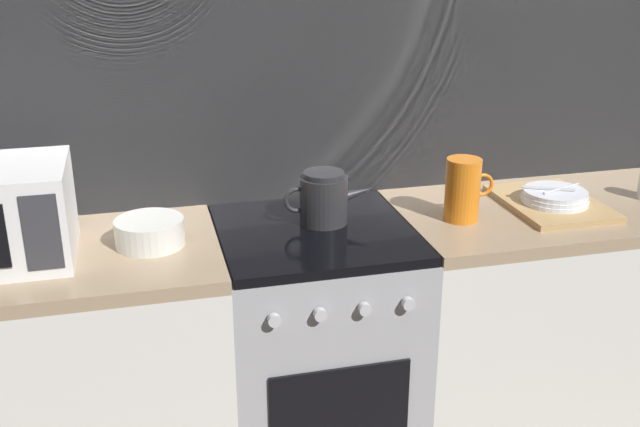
{
  "coord_description": "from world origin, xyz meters",
  "views": [
    {
      "loc": [
        -0.51,
        -2.08,
        1.77
      ],
      "look_at": [
        0.02,
        0.0,
        0.95
      ],
      "focal_mm": 42.16,
      "sensor_mm": 36.0,
      "label": 1
    }
  ],
  "objects_px": {
    "stove_unit": "(315,356)",
    "dish_pile": "(552,200)",
    "kettle": "(324,198)",
    "pitcher": "(463,189)",
    "mixing_bowl": "(150,232)"
  },
  "relations": [
    {
      "from": "pitcher",
      "to": "kettle",
      "type": "bearing_deg",
      "value": 169.14
    },
    {
      "from": "kettle",
      "to": "pitcher",
      "type": "bearing_deg",
      "value": -10.86
    },
    {
      "from": "stove_unit",
      "to": "dish_pile",
      "type": "xyz_separation_m",
      "value": [
        0.81,
        -0.0,
        0.47
      ]
    },
    {
      "from": "stove_unit",
      "to": "kettle",
      "type": "xyz_separation_m",
      "value": [
        0.04,
        0.05,
        0.53
      ]
    },
    {
      "from": "pitcher",
      "to": "dish_pile",
      "type": "bearing_deg",
      "value": 5.21
    },
    {
      "from": "mixing_bowl",
      "to": "pitcher",
      "type": "xyz_separation_m",
      "value": [
        0.96,
        -0.03,
        0.06
      ]
    },
    {
      "from": "mixing_bowl",
      "to": "stove_unit",
      "type": "bearing_deg",
      "value": -0.1
    },
    {
      "from": "pitcher",
      "to": "dish_pile",
      "type": "height_order",
      "value": "pitcher"
    },
    {
      "from": "stove_unit",
      "to": "kettle",
      "type": "distance_m",
      "value": 0.54
    },
    {
      "from": "stove_unit",
      "to": "pitcher",
      "type": "distance_m",
      "value": 0.72
    },
    {
      "from": "kettle",
      "to": "pitcher",
      "type": "xyz_separation_m",
      "value": [
        0.43,
        -0.08,
        0.02
      ]
    },
    {
      "from": "dish_pile",
      "to": "kettle",
      "type": "bearing_deg",
      "value": 176.18
    },
    {
      "from": "stove_unit",
      "to": "dish_pile",
      "type": "height_order",
      "value": "dish_pile"
    },
    {
      "from": "stove_unit",
      "to": "kettle",
      "type": "bearing_deg",
      "value": 50.79
    },
    {
      "from": "kettle",
      "to": "mixing_bowl",
      "type": "relative_size",
      "value": 1.42
    }
  ]
}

